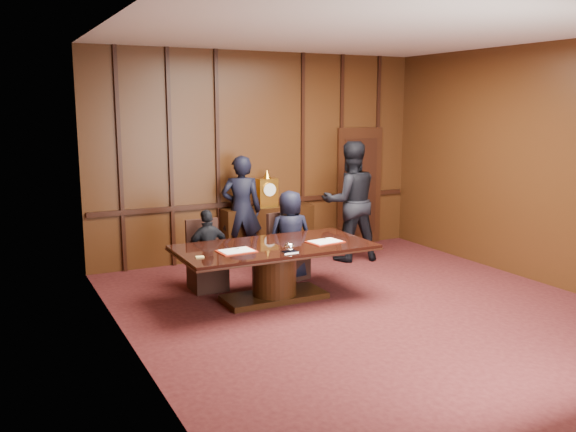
# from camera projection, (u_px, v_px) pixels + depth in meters

# --- Properties ---
(room) EXTENTS (7.00, 7.04, 3.50)m
(room) POSITION_uv_depth(u_px,v_px,m) (377.00, 177.00, 7.56)
(room) COLOR black
(room) RESTS_ON ground
(sideboard) EXTENTS (1.60, 0.45, 1.54)m
(sideboard) POSITION_uv_depth(u_px,v_px,m) (267.00, 230.00, 10.50)
(sideboard) COLOR black
(sideboard) RESTS_ON ground
(conference_table) EXTENTS (2.62, 1.32, 0.76)m
(conference_table) POSITION_uv_depth(u_px,v_px,m) (274.00, 263.00, 8.20)
(conference_table) COLOR black
(conference_table) RESTS_ON ground
(folder_left) EXTENTS (0.48, 0.36, 0.02)m
(folder_left) POSITION_uv_depth(u_px,v_px,m) (237.00, 251.00, 7.79)
(folder_left) COLOR #A9230F
(folder_left) RESTS_ON conference_table
(folder_right) EXTENTS (0.50, 0.39, 0.02)m
(folder_right) POSITION_uv_depth(u_px,v_px,m) (325.00, 242.00, 8.32)
(folder_right) COLOR #A9230F
(folder_right) RESTS_ON conference_table
(inkstand) EXTENTS (0.20, 0.14, 0.12)m
(inkstand) POSITION_uv_depth(u_px,v_px,m) (289.00, 248.00, 7.75)
(inkstand) COLOR white
(inkstand) RESTS_ON conference_table
(notepad) EXTENTS (0.11, 0.08, 0.01)m
(notepad) POSITION_uv_depth(u_px,v_px,m) (200.00, 257.00, 7.48)
(notepad) COLOR #F2D476
(notepad) RESTS_ON conference_table
(chair_left) EXTENTS (0.48, 0.48, 0.99)m
(chair_left) POSITION_uv_depth(u_px,v_px,m) (207.00, 269.00, 8.72)
(chair_left) COLOR black
(chair_left) RESTS_ON ground
(chair_right) EXTENTS (0.59, 0.59, 0.99)m
(chair_right) POSITION_uv_depth(u_px,v_px,m) (288.00, 259.00, 9.29)
(chair_right) COLOR black
(chair_right) RESTS_ON ground
(signatory_left) EXTENTS (0.70, 0.33, 1.17)m
(signatory_left) POSITION_uv_depth(u_px,v_px,m) (208.00, 251.00, 8.60)
(signatory_left) COLOR black
(signatory_left) RESTS_ON ground
(signatory_right) EXTENTS (0.73, 0.54, 1.36)m
(signatory_right) POSITION_uv_depth(u_px,v_px,m) (290.00, 235.00, 9.16)
(signatory_right) COLOR black
(signatory_right) RESTS_ON ground
(witness_left) EXTENTS (0.77, 0.65, 1.81)m
(witness_left) POSITION_uv_depth(u_px,v_px,m) (241.00, 210.00, 10.04)
(witness_left) COLOR black
(witness_left) RESTS_ON ground
(witness_right) EXTENTS (1.12, 0.95, 2.02)m
(witness_right) POSITION_uv_depth(u_px,v_px,m) (350.00, 201.00, 10.26)
(witness_right) COLOR black
(witness_right) RESTS_ON ground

